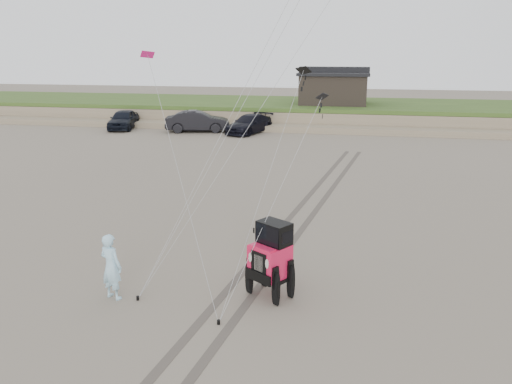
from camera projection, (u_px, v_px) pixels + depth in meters
The scene contains 11 objects.
ground at pixel (182, 320), 12.61m from camera, with size 160.00×160.00×0.00m, color #6B6054.
dune_ridge at pixel (312, 112), 47.77m from camera, with size 160.00×14.25×1.73m.
cabin at pixel (334, 87), 46.26m from camera, with size 6.40×5.40×3.35m.
truck_a at pixel (123, 119), 42.84m from camera, with size 1.93×4.80×1.64m, color black.
truck_b at pixel (198, 121), 41.30m from camera, with size 1.83×5.25×1.73m, color black.
truck_c at pixel (249, 124), 40.73m from camera, with size 2.08×5.12×1.49m, color black.
jeep at pixel (270, 267), 13.63m from camera, with size 1.97×4.56×1.70m, color #E21946, non-canonical shape.
man at pixel (111, 267), 13.48m from camera, with size 0.68×0.45×1.87m, color #8ECDDC.
stake_main at pixel (138, 298), 13.59m from camera, with size 0.08×0.08×0.12m, color black.
stake_aux at pixel (219, 322), 12.39m from camera, with size 0.08×0.08×0.12m, color black.
tire_tracks at pixel (297, 222), 19.79m from camera, with size 5.22×29.74×0.01m.
Camera 1 is at (4.00, -10.66, 6.58)m, focal length 35.00 mm.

